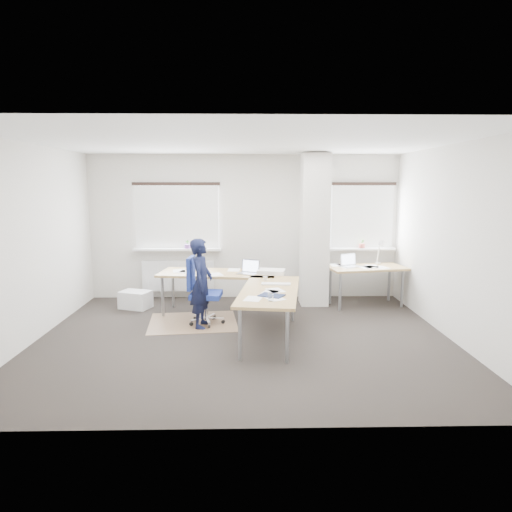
{
  "coord_description": "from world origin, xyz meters",
  "views": [
    {
      "loc": [
        0.03,
        -6.4,
        2.22
      ],
      "look_at": [
        0.19,
        0.9,
        1.08
      ],
      "focal_mm": 32.0,
      "sensor_mm": 36.0,
      "label": 1
    }
  ],
  "objects_px": {
    "person": "(201,283)",
    "desk_side": "(366,269)",
    "task_chair": "(204,305)",
    "desk_main": "(245,282)"
  },
  "relations": [
    {
      "from": "task_chair",
      "to": "desk_side",
      "type": "bearing_deg",
      "value": 25.42
    },
    {
      "from": "desk_main",
      "to": "desk_side",
      "type": "bearing_deg",
      "value": 35.01
    },
    {
      "from": "desk_side",
      "to": "task_chair",
      "type": "relative_size",
      "value": 1.38
    },
    {
      "from": "desk_side",
      "to": "person",
      "type": "distance_m",
      "value": 3.17
    },
    {
      "from": "desk_side",
      "to": "task_chair",
      "type": "height_order",
      "value": "desk_side"
    },
    {
      "from": "person",
      "to": "desk_side",
      "type": "bearing_deg",
      "value": -58.62
    },
    {
      "from": "desk_side",
      "to": "person",
      "type": "xyz_separation_m",
      "value": [
        -2.92,
        -1.24,
        0.02
      ]
    },
    {
      "from": "desk_main",
      "to": "person",
      "type": "xyz_separation_m",
      "value": [
        -0.67,
        -0.09,
        0.01
      ]
    },
    {
      "from": "desk_side",
      "to": "person",
      "type": "height_order",
      "value": "person"
    },
    {
      "from": "task_chair",
      "to": "person",
      "type": "height_order",
      "value": "person"
    }
  ]
}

